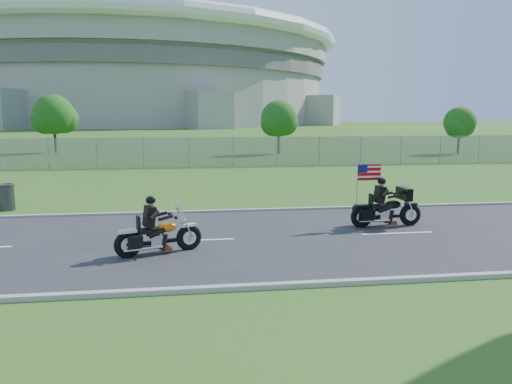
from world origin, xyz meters
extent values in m
plane|color=#234F18|center=(0.00, 0.00, 0.00)|extent=(420.00, 420.00, 0.00)
cube|color=#28282B|center=(0.00, 0.00, 0.02)|extent=(120.00, 8.00, 0.04)
cube|color=#9E9B93|center=(0.00, 4.05, 0.05)|extent=(120.00, 0.18, 0.12)
cube|color=#9E9B93|center=(0.00, -4.05, 0.05)|extent=(120.00, 0.18, 0.12)
cube|color=gray|center=(-5.00, 20.00, 1.00)|extent=(60.00, 0.03, 2.00)
cylinder|color=#A3A099|center=(-20.00, 170.00, 10.00)|extent=(130.00, 130.00, 20.00)
cylinder|color=#605E5B|center=(-20.00, 170.00, 17.00)|extent=(132.00, 132.00, 4.00)
cylinder|color=#A3A099|center=(-20.00, 170.00, 23.00)|extent=(134.00, 134.00, 6.00)
torus|color=white|center=(-20.00, 170.00, 27.00)|extent=(140.40, 140.40, 4.40)
cylinder|color=#382316|center=(6.00, 30.00, 1.26)|extent=(0.22, 0.22, 2.52)
sphere|color=#225316|center=(6.00, 30.00, 3.15)|extent=(3.20, 3.20, 3.20)
sphere|color=#225316|center=(6.64, 30.48, 2.79)|extent=(2.40, 2.40, 2.40)
sphere|color=#225316|center=(5.44, 29.60, 2.70)|extent=(2.24, 2.24, 2.24)
cylinder|color=#382316|center=(-14.00, 34.00, 1.40)|extent=(0.22, 0.22, 2.80)
sphere|color=#225316|center=(-14.00, 34.00, 3.50)|extent=(3.60, 3.60, 3.60)
sphere|color=#225316|center=(-13.28, 34.54, 3.10)|extent=(2.70, 2.70, 2.70)
sphere|color=#225316|center=(-14.63, 33.55, 3.00)|extent=(2.52, 2.52, 2.52)
cylinder|color=#382316|center=(22.00, 28.00, 1.12)|extent=(0.22, 0.22, 2.24)
sphere|color=#225316|center=(22.00, 28.00, 2.80)|extent=(2.80, 2.80, 2.80)
sphere|color=#225316|center=(22.56, 28.42, 2.48)|extent=(2.10, 2.10, 2.10)
sphere|color=#225316|center=(21.51, 27.65, 2.40)|extent=(1.96, 1.96, 1.96)
torus|color=black|center=(-2.18, -0.92, 0.36)|extent=(0.71, 0.39, 0.69)
torus|color=black|center=(-3.69, -1.44, 0.36)|extent=(0.71, 0.39, 0.69)
ellipsoid|color=orange|center=(-2.74, -1.11, 0.70)|extent=(0.59, 0.46, 0.26)
cube|color=black|center=(-3.20, -1.27, 0.66)|extent=(0.58, 0.43, 0.11)
cube|color=black|center=(-3.15, -1.25, 1.03)|extent=(0.34, 0.43, 0.52)
sphere|color=black|center=(-3.11, -1.24, 1.43)|extent=(0.32, 0.32, 0.25)
cube|color=silver|center=(-2.38, -0.99, 1.15)|extent=(0.18, 0.42, 0.38)
torus|color=black|center=(4.87, 1.04, 0.37)|extent=(0.73, 0.21, 0.72)
torus|color=black|center=(3.22, 0.96, 0.37)|extent=(0.73, 0.21, 0.72)
ellipsoid|color=black|center=(4.26, 1.01, 0.72)|extent=(0.56, 0.34, 0.27)
cube|color=black|center=(3.75, 0.99, 0.68)|extent=(0.55, 0.32, 0.12)
cube|color=black|center=(3.80, 0.99, 1.06)|extent=(0.25, 0.40, 0.53)
sphere|color=black|center=(3.85, 0.99, 1.48)|extent=(0.27, 0.27, 0.26)
cube|color=black|center=(4.62, 1.03, 1.06)|extent=(0.25, 0.79, 0.39)
cube|color=#B70C11|center=(3.50, 1.17, 1.74)|extent=(0.78, 0.06, 0.51)
cylinder|color=#3F3E44|center=(-8.86, 5.64, 0.48)|extent=(0.72, 0.72, 0.96)
camera|label=1|loc=(-2.21, -13.76, 3.57)|focal=35.00mm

